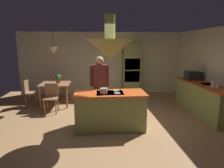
{
  "coord_description": "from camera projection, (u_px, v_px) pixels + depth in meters",
  "views": [
    {
      "loc": [
        -0.36,
        -4.83,
        2.04
      ],
      "look_at": [
        0.1,
        0.4,
        1.0
      ],
      "focal_mm": 31.83,
      "sensor_mm": 36.0,
      "label": 1
    }
  ],
  "objects": [
    {
      "name": "range_hood",
      "position": [
        110.0,
        48.0,
        4.57
      ],
      "size": [
        1.1,
        1.1,
        1.0
      ],
      "color": "#8C934C"
    },
    {
      "name": "kitchen_island",
      "position": [
        110.0,
        110.0,
        4.86
      ],
      "size": [
        1.71,
        0.79,
        0.93
      ],
      "color": "#8C934C",
      "rests_on": "ground"
    },
    {
      "name": "counter_run_right",
      "position": [
        203.0,
        99.0,
        5.88
      ],
      "size": [
        0.73,
        2.5,
        0.91
      ],
      "color": "#8C934C",
      "rests_on": "ground"
    },
    {
      "name": "canister_flour",
      "position": [
        218.0,
        86.0,
        5.18
      ],
      "size": [
        0.1,
        0.1,
        0.15
      ],
      "primitive_type": "cylinder",
      "color": "#E0B78C",
      "rests_on": "counter_run_right"
    },
    {
      "name": "wall_right",
      "position": [
        224.0,
        73.0,
        5.56
      ],
      "size": [
        0.1,
        7.2,
        2.55
      ],
      "primitive_type": "cube",
      "color": "beige",
      "rests_on": "ground"
    },
    {
      "name": "dining_table",
      "position": [
        55.0,
        86.0,
        6.73
      ],
      "size": [
        0.97,
        0.94,
        0.76
      ],
      "color": "#9A6947",
      "rests_on": "ground"
    },
    {
      "name": "pendant_light_over_table",
      "position": [
        53.0,
        50.0,
        6.49
      ],
      "size": [
        0.32,
        0.32,
        0.82
      ],
      "color": "beige"
    },
    {
      "name": "chair_at_corner",
      "position": [
        30.0,
        91.0,
        6.68
      ],
      "size": [
        0.4,
        0.4,
        0.87
      ],
      "rotation": [
        0.0,
        0.0,
        1.57
      ],
      "color": "#9A6947",
      "rests_on": "ground"
    },
    {
      "name": "potted_plant_on_table",
      "position": [
        58.0,
        78.0,
        6.67
      ],
      "size": [
        0.2,
        0.2,
        0.3
      ],
      "color": "#99382D",
      "rests_on": "dining_table"
    },
    {
      "name": "cup_on_table",
      "position": [
        47.0,
        83.0,
        6.45
      ],
      "size": [
        0.07,
        0.07,
        0.09
      ],
      "primitive_type": "cylinder",
      "color": "white",
      "rests_on": "dining_table"
    },
    {
      "name": "canister_sugar",
      "position": [
        214.0,
        84.0,
        5.35
      ],
      "size": [
        0.14,
        0.14,
        0.18
      ],
      "primitive_type": "cylinder",
      "color": "silver",
      "rests_on": "counter_run_right"
    },
    {
      "name": "chair_facing_island",
      "position": [
        51.0,
        96.0,
        6.08
      ],
      "size": [
        0.4,
        0.4,
        0.87
      ],
      "color": "#9A6947",
      "rests_on": "ground"
    },
    {
      "name": "ground",
      "position": [
        110.0,
        125.0,
        5.14
      ],
      "size": [
        8.16,
        8.16,
        0.0
      ],
      "primitive_type": "plane",
      "color": "#AD7F51"
    },
    {
      "name": "microwave_on_counter",
      "position": [
        193.0,
        76.0,
        6.49
      ],
      "size": [
        0.46,
        0.36,
        0.28
      ],
      "primitive_type": "cube",
      "color": "#232326",
      "rests_on": "counter_run_right"
    },
    {
      "name": "person_at_island",
      "position": [
        100.0,
        84.0,
        5.38
      ],
      "size": [
        0.53,
        0.23,
        1.74
      ],
      "color": "tan",
      "rests_on": "ground"
    },
    {
      "name": "chair_by_back_wall",
      "position": [
        59.0,
        86.0,
        7.43
      ],
      "size": [
        0.4,
        0.4,
        0.87
      ],
      "rotation": [
        0.0,
        0.0,
        3.14
      ],
      "color": "#9A6947",
      "rests_on": "ground"
    },
    {
      "name": "wall_back",
      "position": [
        103.0,
        63.0,
        8.27
      ],
      "size": [
        6.8,
        0.1,
        2.55
      ],
      "primitive_type": "cube",
      "color": "beige",
      "rests_on": "ground"
    },
    {
      "name": "cooking_pot_on_cooktop",
      "position": [
        104.0,
        91.0,
        4.61
      ],
      "size": [
        0.18,
        0.18,
        0.12
      ],
      "primitive_type": "cylinder",
      "color": "#B2B2B7",
      "rests_on": "kitchen_island"
    },
    {
      "name": "oven_tower",
      "position": [
        131.0,
        69.0,
        8.0
      ],
      "size": [
        0.66,
        0.62,
        2.16
      ],
      "color": "#8C934C",
      "rests_on": "ground"
    }
  ]
}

